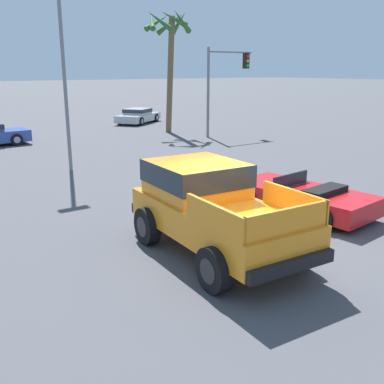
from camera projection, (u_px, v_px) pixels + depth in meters
ground_plane at (235, 252)px, 10.12m from camera, size 320.00×320.00×0.00m
orange_pickup_truck at (210, 203)px, 9.96m from camera, size 2.58×4.85×1.94m
red_convertible_car at (303, 197)px, 12.83m from camera, size 2.31×4.24×1.05m
parked_car_silver at (138, 116)px, 34.07m from camera, size 4.57×4.00×1.11m
traffic_light_main at (226, 75)px, 26.89m from camera, size 3.35×0.38×5.21m
street_lamp_post at (63, 55)px, 17.03m from camera, size 0.90×0.24×7.42m
palm_tree_short at (168, 41)px, 27.69m from camera, size 2.91×3.01×7.47m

